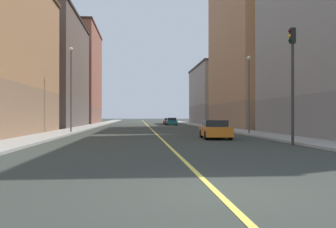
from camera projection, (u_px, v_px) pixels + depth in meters
ground_plane at (216, 192)px, 8.28m from camera, size 400.00×400.00×0.00m
sidewalk_left at (207, 126)px, 57.87m from camera, size 2.91×168.00×0.15m
sidewalk_right at (89, 126)px, 56.35m from camera, size 2.91×168.00×0.15m
lane_center_stripe at (149, 127)px, 57.11m from camera, size 0.16×154.00×0.01m
building_left_mid at (252, 47)px, 53.30m from camera, size 8.72×22.21×23.35m
building_left_far at (216, 95)px, 77.84m from camera, size 8.72×21.49×12.24m
building_right_midblock at (52, 72)px, 55.70m from camera, size 8.72×21.82×16.74m
building_right_distant at (78, 76)px, 80.27m from camera, size 8.72×20.89×20.79m
traffic_light_left_near at (292, 70)px, 21.41m from camera, size 0.40×0.32×6.85m
street_lamp_left_near at (249, 86)px, 33.10m from camera, size 0.36×0.36×6.97m
street_lamp_right_near at (71, 81)px, 35.96m from camera, size 0.36×0.36×8.30m
car_teal at (172, 122)px, 65.40m from camera, size 1.82×4.16×1.36m
car_red at (169, 121)px, 72.14m from camera, size 2.00×3.98×1.25m
car_orange at (215, 130)px, 27.46m from camera, size 2.09×4.38×1.38m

